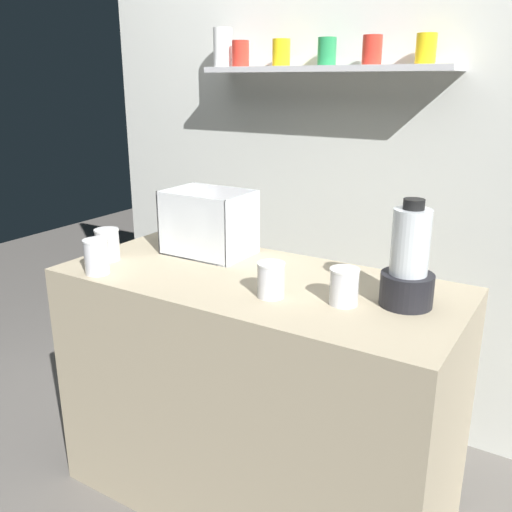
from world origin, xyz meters
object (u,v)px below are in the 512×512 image
blender_pitcher (409,265)px  juice_cup_mango_middle (271,281)px  juice_cup_carrot_far_left (108,246)px  juice_cup_mango_right (344,289)px  juice_cup_orange_left (97,258)px  carrot_display_bin (209,234)px

blender_pitcher → juice_cup_mango_middle: (-0.38, -0.16, -0.08)m
juice_cup_carrot_far_left → juice_cup_mango_right: size_ratio=1.05×
blender_pitcher → juice_cup_mango_middle: size_ratio=2.92×
juice_cup_orange_left → juice_cup_mango_right: 0.87m
juice_cup_carrot_far_left → juice_cup_mango_right: 0.93m
blender_pitcher → juice_cup_mango_middle: blender_pitcher is taller
juice_cup_carrot_far_left → juice_cup_orange_left: (0.08, -0.13, -0.00)m
carrot_display_bin → juice_cup_mango_middle: size_ratio=2.87×
juice_cup_mango_middle → juice_cup_mango_right: 0.23m
juice_cup_mango_right → juice_cup_mango_middle: bearing=-163.7°
juice_cup_orange_left → juice_cup_mango_right: bearing=13.0°
juice_cup_orange_left → juice_cup_carrot_far_left: bearing=122.6°
juice_cup_carrot_far_left → juice_cup_orange_left: bearing=-57.4°
blender_pitcher → juice_cup_carrot_far_left: 1.11m
blender_pitcher → juice_cup_carrot_far_left: blender_pitcher is taller
juice_cup_mango_right → juice_cup_carrot_far_left: bearing=-176.1°
carrot_display_bin → blender_pitcher: bearing=-8.1°
carrot_display_bin → juice_cup_mango_middle: bearing=-31.8°
blender_pitcher → juice_cup_carrot_far_left: bearing=-171.9°
carrot_display_bin → juice_cup_mango_right: (0.66, -0.21, -0.03)m
carrot_display_bin → juice_cup_mango_middle: carrot_display_bin is taller
carrot_display_bin → juice_cup_mango_right: 0.69m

